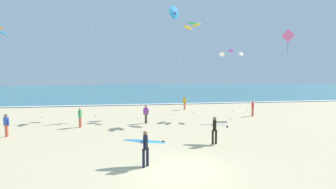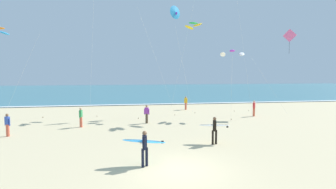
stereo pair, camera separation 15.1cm
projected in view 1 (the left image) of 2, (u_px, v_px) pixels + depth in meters
name	position (u px, v px, depth m)	size (l,w,h in m)	color
ground_plane	(178.00, 170.00, 12.21)	(160.00, 160.00, 0.00)	beige
ocean_water	(131.00, 90.00, 65.82)	(160.00, 60.00, 0.08)	teal
shoreline_foam	(140.00, 104.00, 36.66)	(160.00, 0.90, 0.01)	white
surfer_lead	(214.00, 127.00, 16.62)	(1.99, 1.12, 1.71)	black
surfer_trailing	(145.00, 144.00, 12.68)	(2.10, 0.92, 1.71)	black
kite_delta_cobalt_far	(174.00, 13.00, 28.08)	(4.80, 3.17, 11.42)	#2D99DB
kite_arc_violet_high	(231.00, 53.00, 26.40)	(2.58, 2.64, 6.64)	white
kite_diamond_rose_distant	(287.00, 38.00, 28.08)	(3.39, 3.48, 8.93)	pink
kite_arc_emerald_outer	(192.00, 25.00, 28.01)	(2.92, 2.44, 9.65)	yellow
bystander_purple_top	(146.00, 114.00, 23.33)	(0.45, 0.31, 1.59)	#4C3D2D
bystander_red_top	(253.00, 108.00, 27.21)	(0.36, 0.40, 1.59)	#D8593F
bystander_green_top	(80.00, 117.00, 21.61)	(0.24, 0.49, 1.59)	#D8593F
bystander_yellow_top	(185.00, 103.00, 31.96)	(0.33, 0.42, 1.59)	#D8593F
bystander_blue_top	(6.00, 125.00, 18.43)	(0.44, 0.31, 1.59)	#D8593F
beach_ball	(145.00, 140.00, 16.93)	(0.28, 0.28, 0.28)	pink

